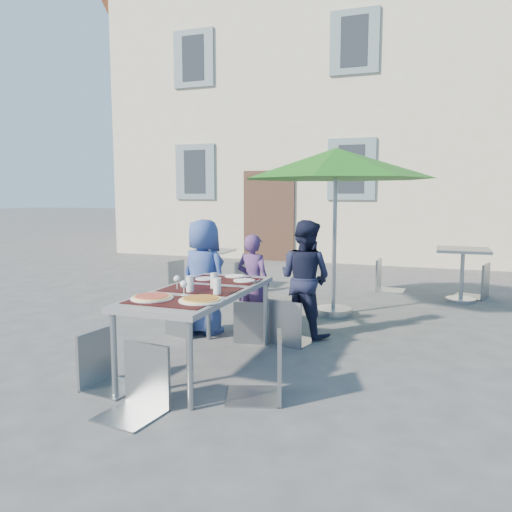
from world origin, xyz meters
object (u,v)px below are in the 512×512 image
at_px(pizza_near_right, 201,299).
at_px(cafe_table_1, 463,264).
at_px(bg_chair_r_0, 239,257).
at_px(chair_1, 253,296).
at_px(chair_2, 290,294).
at_px(cafe_table_0, 213,264).
at_px(bg_chair_r_1, 479,259).
at_px(pizza_near_left, 152,297).
at_px(bg_chair_l_1, 385,256).
at_px(patio_umbrella, 336,165).
at_px(bg_chair_l_0, 179,258).
at_px(dining_table, 200,295).
at_px(child_2, 305,278).
at_px(child_0, 204,277).
at_px(chair_3, 103,326).
at_px(chair_0, 183,292).
at_px(child_1, 253,283).
at_px(chair_4, 267,328).
at_px(chair_5, 137,339).

xyz_separation_m(pizza_near_right, cafe_table_1, (2.17, 4.52, -0.19)).
relative_size(pizza_near_right, bg_chair_r_0, 0.36).
height_order(chair_1, chair_2, chair_2).
bearing_deg(cafe_table_0, bg_chair_r_1, 9.94).
height_order(bg_chair_r_0, cafe_table_1, bg_chair_r_0).
height_order(pizza_near_left, chair_2, chair_2).
relative_size(cafe_table_0, bg_chair_l_1, 0.67).
relative_size(pizza_near_left, bg_chair_l_1, 0.35).
relative_size(patio_umbrella, bg_chair_l_0, 2.93).
xyz_separation_m(dining_table, cafe_table_1, (2.41, 4.05, -0.12)).
xyz_separation_m(child_2, patio_umbrella, (0.11, 1.12, 1.34)).
xyz_separation_m(child_0, chair_2, (1.07, -0.08, -0.12)).
distance_m(child_2, chair_3, 2.42).
xyz_separation_m(chair_1, chair_2, (0.41, 0.05, 0.04)).
bearing_deg(patio_umbrella, cafe_table_1, 42.64).
distance_m(child_0, bg_chair_l_0, 3.11).
distance_m(child_2, chair_0, 1.41).
distance_m(child_1, cafe_table_1, 3.61).
distance_m(chair_2, cafe_table_0, 3.41).
relative_size(chair_4, bg_chair_r_0, 0.97).
height_order(patio_umbrella, bg_chair_r_1, patio_umbrella).
height_order(bg_chair_r_0, bg_chair_l_1, bg_chair_r_0).
bearing_deg(bg_chair_r_1, patio_umbrella, -135.64).
xyz_separation_m(child_0, bg_chair_l_0, (-1.75, 2.57, -0.17)).
xyz_separation_m(child_0, chair_4, (1.31, -1.54, -0.10)).
relative_size(chair_5, bg_chair_r_0, 0.94).
bearing_deg(chair_0, chair_1, 2.42).
height_order(chair_1, chair_5, chair_5).
bearing_deg(bg_chair_l_0, patio_umbrella, -20.85).
xyz_separation_m(chair_1, bg_chair_l_1, (1.06, 3.58, 0.08)).
height_order(cafe_table_0, bg_chair_r_1, bg_chair_r_1).
bearing_deg(bg_chair_r_0, cafe_table_1, 8.46).
relative_size(child_0, bg_chair_l_0, 1.56).
bearing_deg(bg_chair_l_0, chair_1, -48.23).
xyz_separation_m(chair_0, chair_3, (0.13, -1.63, 0.02)).
height_order(chair_5, bg_chair_r_0, bg_chair_r_0).
relative_size(dining_table, bg_chair_l_0, 2.14).
relative_size(dining_table, chair_2, 1.95).
bearing_deg(child_2, cafe_table_1, -105.36).
xyz_separation_m(chair_5, bg_chair_l_1, (1.23, 5.56, 0.03)).
relative_size(chair_0, chair_3, 0.96).
bearing_deg(bg_chair_r_1, child_0, -133.79).
bearing_deg(child_2, bg_chair_r_0, -33.46).
relative_size(chair_4, cafe_table_1, 1.21).
height_order(pizza_near_left, chair_0, chair_0).
distance_m(bg_chair_l_0, cafe_table_1, 4.68).
bearing_deg(patio_umbrella, bg_chair_l_0, 159.15).
xyz_separation_m(dining_table, chair_0, (-0.69, 0.92, -0.19)).
distance_m(child_0, child_2, 1.18).
height_order(chair_1, bg_chair_r_0, bg_chair_r_0).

